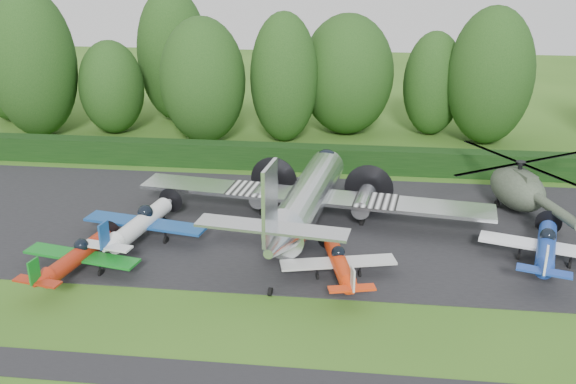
# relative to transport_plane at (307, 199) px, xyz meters

# --- Properties ---
(ground) EXTENTS (160.00, 160.00, 0.00)m
(ground) POSITION_rel_transport_plane_xyz_m (-2.12, -9.59, -2.10)
(ground) COLOR #315A19
(ground) RESTS_ON ground
(apron) EXTENTS (70.00, 18.00, 0.01)m
(apron) POSITION_rel_transport_plane_xyz_m (-2.12, 0.41, -2.10)
(apron) COLOR black
(apron) RESTS_ON ground
(taxiway_verge) EXTENTS (70.00, 2.00, 0.00)m
(taxiway_verge) POSITION_rel_transport_plane_xyz_m (-2.12, -15.59, -2.10)
(taxiway_verge) COLOR black
(taxiway_verge) RESTS_ON ground
(hedgerow) EXTENTS (90.00, 1.60, 2.00)m
(hedgerow) POSITION_rel_transport_plane_xyz_m (-2.12, 11.41, -2.10)
(hedgerow) COLOR black
(hedgerow) RESTS_ON ground
(transport_plane) EXTENTS (23.52, 18.04, 7.54)m
(transport_plane) POSITION_rel_transport_plane_xyz_m (0.00, 0.00, 0.00)
(transport_plane) COLOR silver
(transport_plane) RESTS_ON ground
(light_plane_red) EXTENTS (6.89, 7.24, 2.65)m
(light_plane_red) POSITION_rel_transport_plane_xyz_m (-12.24, -7.55, -1.00)
(light_plane_red) COLOR #A1240E
(light_plane_red) RESTS_ON ground
(light_plane_white) EXTENTS (7.94, 8.35, 3.05)m
(light_plane_white) POSITION_rel_transport_plane_xyz_m (-10.00, -3.17, -0.83)
(light_plane_white) COLOR silver
(light_plane_white) RESTS_ON ground
(light_plane_orange) EXTENTS (6.43, 6.76, 2.47)m
(light_plane_orange) POSITION_rel_transport_plane_xyz_m (2.37, -6.50, -1.07)
(light_plane_orange) COLOR red
(light_plane_orange) RESTS_ON ground
(light_plane_blue) EXTENTS (7.46, 7.85, 2.87)m
(light_plane_blue) POSITION_rel_transport_plane_xyz_m (13.99, -3.50, -0.91)
(light_plane_blue) COLOR #193A9A
(light_plane_blue) RESTS_ON ground
(helicopter) EXTENTS (11.18, 13.09, 3.60)m
(helicopter) POSITION_rel_transport_plane_xyz_m (14.02, 4.50, -0.17)
(helicopter) COLOR #384132
(helicopter) RESTS_ON ground
(tree_0) EXTENTS (6.15, 6.15, 11.74)m
(tree_0) POSITION_rel_transport_plane_xyz_m (-3.83, 19.26, 3.75)
(tree_0) COLOR black
(tree_0) RESTS_ON ground
(tree_1) EXTENTS (7.67, 7.67, 11.36)m
(tree_1) POSITION_rel_transport_plane_xyz_m (-11.02, 18.07, 3.57)
(tree_1) COLOR black
(tree_1) RESTS_ON ground
(tree_2) EXTENTS (8.69, 8.69, 11.30)m
(tree_2) POSITION_rel_transport_plane_xyz_m (1.77, 22.47, 3.54)
(tree_2) COLOR black
(tree_2) RESTS_ON ground
(tree_3) EXTENTS (7.53, 7.53, 12.30)m
(tree_3) POSITION_rel_transport_plane_xyz_m (14.52, 20.66, 4.04)
(tree_3) COLOR black
(tree_3) RESTS_ON ground
(tree_5) EXTENTS (5.56, 5.56, 9.77)m
(tree_5) POSITION_rel_transport_plane_xyz_m (9.80, 22.95, 2.77)
(tree_5) COLOR black
(tree_5) RESTS_ON ground
(tree_6) EXTENTS (6.08, 6.08, 8.85)m
(tree_6) POSITION_rel_transport_plane_xyz_m (-20.39, 20.00, 2.31)
(tree_6) COLOR black
(tree_6) RESTS_ON ground
(tree_7) EXTENTS (7.95, 7.95, 13.76)m
(tree_7) POSITION_rel_transport_plane_xyz_m (-27.03, 18.27, 4.76)
(tree_7) COLOR black
(tree_7) RESTS_ON ground
(tree_8) EXTENTS (7.32, 7.32, 9.01)m
(tree_8) POSITION_rel_transport_plane_xyz_m (-32.00, 23.19, 2.40)
(tree_8) COLOR black
(tree_8) RESTS_ON ground
(tree_10) EXTENTS (7.15, 7.15, 13.28)m
(tree_10) POSITION_rel_transport_plane_xyz_m (-15.82, 25.46, 4.53)
(tree_10) COLOR black
(tree_10) RESTS_ON ground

